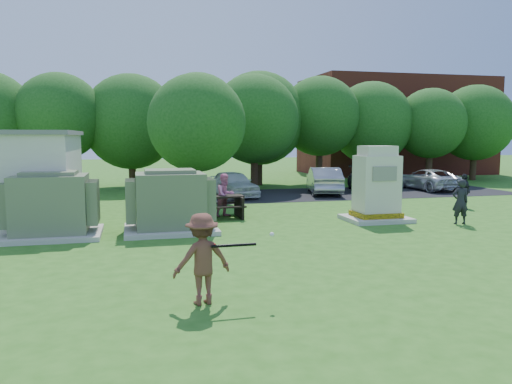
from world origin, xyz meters
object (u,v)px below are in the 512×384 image
object	(u,v)px
car_white	(233,184)
picnic_table	(217,204)
person_at_picnic	(225,195)
car_dark	(369,179)
person_walking_right	(464,191)
generator_cabinet	(376,188)
transformer_left	(51,206)
transformer_right	(170,203)
person_by_generator	(460,202)
car_silver_b	(428,179)
batter	(202,259)
car_silver_a	(324,180)

from	to	relation	value
car_white	picnic_table	bearing A→B (deg)	-118.23
person_at_picnic	car_dark	world-z (taller)	person_at_picnic
person_walking_right	generator_cabinet	bearing A→B (deg)	-59.25
person_walking_right	car_white	size ratio (longest dim) A/B	0.38
transformer_left	car_dark	xyz separation A→B (m)	(15.62, 9.47, -0.26)
transformer_right	generator_cabinet	world-z (taller)	generator_cabinet
person_at_picnic	car_dark	bearing A→B (deg)	7.21
person_by_generator	car_dark	bearing A→B (deg)	-87.06
person_by_generator	car_silver_b	size ratio (longest dim) A/B	0.37
person_walking_right	car_dark	xyz separation A→B (m)	(-1.08, 7.02, -0.04)
generator_cabinet	car_silver_b	xyz separation A→B (m)	(8.13, 9.20, -0.61)
transformer_right	batter	xyz separation A→B (m)	(0.04, -7.43, -0.11)
transformer_left	transformer_right	bearing A→B (deg)	0.00
car_silver_a	generator_cabinet	bearing A→B (deg)	94.98
batter	person_walking_right	size ratio (longest dim) A/B	1.14
transformer_right	person_at_picnic	xyz separation A→B (m)	(2.33, 2.65, -0.12)
person_at_picnic	person_walking_right	xyz separation A→B (m)	(10.67, -0.19, -0.09)
transformer_right	person_walking_right	bearing A→B (deg)	10.68
transformer_left	generator_cabinet	bearing A→B (deg)	1.53
transformer_left	car_white	xyz separation A→B (m)	(7.60, 8.84, -0.28)
generator_cabinet	person_by_generator	xyz separation A→B (m)	(2.57, -1.42, -0.41)
generator_cabinet	picnic_table	xyz separation A→B (m)	(-5.70, 2.04, -0.68)
person_by_generator	car_dark	distance (m)	10.73
transformer_right	car_silver_b	size ratio (longest dim) A/B	0.68
generator_cabinet	person_walking_right	size ratio (longest dim) A/B	1.86
picnic_table	person_by_generator	xyz separation A→B (m)	(8.27, -3.46, 0.27)
transformer_left	transformer_right	size ratio (longest dim) A/B	1.00
transformer_left	picnic_table	bearing A→B (deg)	22.55
person_by_generator	person_walking_right	size ratio (longest dim) A/B	1.08
transformer_left	transformer_right	world-z (taller)	same
person_by_generator	car_silver_a	size ratio (longest dim) A/B	0.37
car_silver_a	car_dark	size ratio (longest dim) A/B	0.91
generator_cabinet	car_silver_a	distance (m)	8.92
batter	person_at_picnic	bearing A→B (deg)	-114.36
generator_cabinet	car_white	bearing A→B (deg)	113.66
picnic_table	person_walking_right	xyz separation A→B (m)	(11.07, 0.11, 0.21)
person_walking_right	car_silver_b	bearing A→B (deg)	167.55
transformer_left	car_silver_a	world-z (taller)	transformer_left
transformer_right	person_by_generator	size ratio (longest dim) A/B	1.84
transformer_left	generator_cabinet	world-z (taller)	generator_cabinet
car_white	car_silver_b	size ratio (longest dim) A/B	0.91
car_dark	transformer_left	bearing A→B (deg)	-131.75
picnic_table	car_silver_a	size ratio (longest dim) A/B	0.46
batter	person_by_generator	world-z (taller)	batter
batter	transformer_right	bearing A→B (deg)	-101.24
person_by_generator	person_at_picnic	world-z (taller)	person_at_picnic
car_silver_a	person_walking_right	bearing A→B (deg)	134.90
transformer_right	person_by_generator	distance (m)	10.27
generator_cabinet	person_walking_right	bearing A→B (deg)	21.82
person_walking_right	car_white	xyz separation A→B (m)	(-9.11, 6.38, -0.07)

